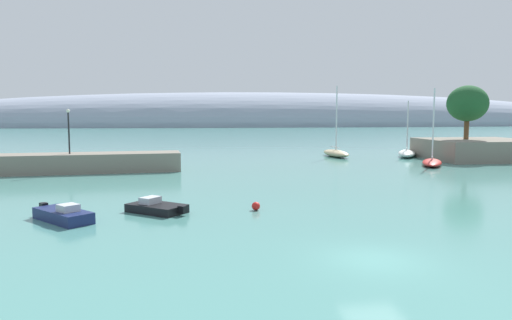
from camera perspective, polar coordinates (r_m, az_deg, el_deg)
name	(u,v)px	position (r m, az deg, el deg)	size (l,w,h in m)	color
water	(375,260)	(20.45, 14.18, -11.64)	(600.00, 600.00, 0.00)	teal
shore_outcrop	(477,149)	(69.00, 25.21, 1.18)	(13.22, 11.84, 2.64)	gray
tree_clump_shore	(468,104)	(68.16, 24.23, 6.24)	(5.22, 5.22, 7.08)	brown
breakwater_rocks	(57,163)	(52.02, -22.99, -0.38)	(24.80, 4.01, 1.96)	gray
distant_ridge	(266,126)	(234.28, 1.27, 4.14)	(395.41, 53.23, 33.04)	#8E99AD
sailboat_red_near_shore	(432,162)	(58.51, 20.53, -0.19)	(5.28, 7.44, 8.95)	red
sailboat_sand_mid_mooring	(336,153)	(67.04, 9.65, 0.89)	(2.98, 7.52, 9.87)	#C6B284
sailboat_white_outer_mooring	(407,153)	(69.12, 17.78, 0.81)	(5.12, 7.52, 7.82)	white
motorboat_navy_foreground	(63,215)	(28.71, -22.32, -6.15)	(3.92, 4.10, 1.03)	navy
motorboat_black_alongside_breakwater	(157,207)	(29.57, -11.94, -5.64)	(3.97, 3.71, 0.90)	black
mooring_buoy_red	(256,206)	(29.53, -0.02, -5.60)	(0.53, 0.53, 0.53)	red
harbor_lamp_post	(69,127)	(51.10, -21.74, 3.79)	(0.36, 0.36, 4.53)	black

